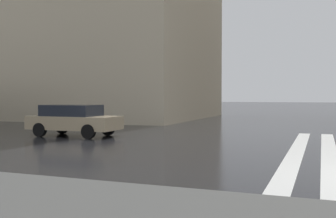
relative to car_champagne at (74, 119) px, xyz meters
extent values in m
cube|color=silver|center=(-1.50, -10.69, -0.75)|extent=(13.00, 0.50, 0.01)
cube|color=silver|center=(-1.50, -9.69, -0.75)|extent=(13.00, 0.50, 0.01)
cube|color=beige|center=(14.38, 9.80, 8.93)|extent=(14.77, 22.83, 19.38)
cube|color=tan|center=(0.00, -0.04, -0.15)|extent=(1.75, 4.10, 0.60)
cube|color=#232833|center=(0.00, 0.11, 0.40)|extent=(1.54, 2.46, 0.50)
cylinder|color=black|center=(0.83, -1.29, -0.45)|extent=(0.20, 0.62, 0.62)
cylinder|color=black|center=(-0.83, -1.29, -0.45)|extent=(0.20, 0.62, 0.62)
cylinder|color=black|center=(0.83, 1.21, -0.45)|extent=(0.20, 0.62, 0.62)
cylinder|color=black|center=(-0.83, 1.21, -0.45)|extent=(0.20, 0.62, 0.62)
camera|label=1|loc=(-15.36, -10.46, 1.06)|focal=43.03mm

